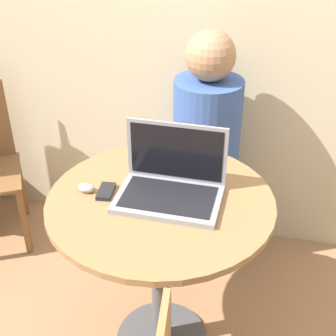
# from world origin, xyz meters

# --- Properties ---
(round_table) EXTENTS (0.83, 0.83, 0.78)m
(round_table) POSITION_xyz_m (0.00, 0.00, 0.59)
(round_table) COLOR #4C4C51
(round_table) RESTS_ON ground_plane
(laptop) EXTENTS (0.37, 0.26, 0.25)m
(laptop) POSITION_xyz_m (0.03, 0.03, 0.83)
(laptop) COLOR gray
(laptop) RESTS_ON round_table
(cell_phone) EXTENTS (0.06, 0.11, 0.02)m
(cell_phone) POSITION_xyz_m (-0.20, -0.02, 0.78)
(cell_phone) COLOR black
(cell_phone) RESTS_ON round_table
(computer_mouse) EXTENTS (0.06, 0.04, 0.03)m
(computer_mouse) POSITION_xyz_m (-0.27, -0.02, 0.79)
(computer_mouse) COLOR #B2B2B7
(computer_mouse) RESTS_ON round_table
(person_seated) EXTENTS (0.35, 0.51, 1.22)m
(person_seated) POSITION_xyz_m (0.08, 0.68, 0.52)
(person_seated) COLOR #4C4742
(person_seated) RESTS_ON ground_plane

